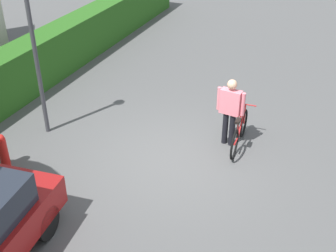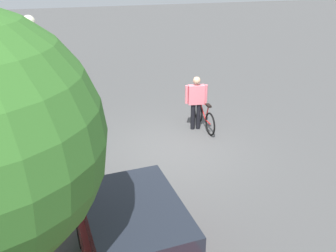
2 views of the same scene
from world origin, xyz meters
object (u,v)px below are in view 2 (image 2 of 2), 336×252
fire_hydrant (48,185)px  bicycle (204,117)px  person_rider (196,99)px  street_lamp (36,72)px  parked_car_near (140,250)px

fire_hydrant → bicycle: bearing=-58.4°
person_rider → street_lamp: street_lamp is taller
bicycle → person_rider: bearing=85.6°
person_rider → street_lamp: bearing=105.6°
bicycle → fire_hydrant: bearing=121.6°
street_lamp → parked_car_near: bearing=-160.1°
person_rider → fire_hydrant: (-2.74, 4.17, -0.54)m
street_lamp → fire_hydrant: size_ratio=4.55×
street_lamp → fire_hydrant: street_lamp is taller
parked_car_near → bicycle: 6.18m
bicycle → person_rider: (0.02, 0.26, 0.58)m
parked_car_near → fire_hydrant: (2.71, 1.50, -0.33)m
person_rider → fire_hydrant: person_rider is taller
parked_car_near → person_rider: person_rider is taller
bicycle → street_lamp: (-1.15, 4.48, 2.05)m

